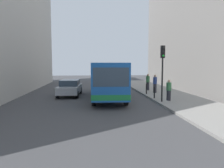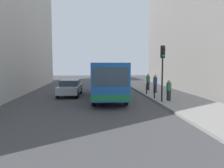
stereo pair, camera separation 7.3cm
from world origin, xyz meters
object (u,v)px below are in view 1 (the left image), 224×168
at_px(bus, 108,78).
at_px(pedestrian_near_signal, 169,90).
at_px(pedestrian_far_sidewalk, 148,82).
at_px(bollard_mid, 146,89).
at_px(traffic_light, 163,63).
at_px(pedestrian_mid_sidewalk, 155,84).
at_px(bollard_near, 154,92).
at_px(car_beside_bus, 70,87).

relative_size(bus, pedestrian_near_signal, 7.04).
bearing_deg(pedestrian_far_sidewalk, bollard_mid, 128.19).
relative_size(traffic_light, pedestrian_mid_sidewalk, 2.34).
height_order(traffic_light, pedestrian_far_sidewalk, traffic_light).
bearing_deg(bollard_near, pedestrian_far_sidewalk, 80.76).
xyz_separation_m(car_beside_bus, pedestrian_far_sidewalk, (7.95, 2.48, 0.22)).
height_order(traffic_light, pedestrian_mid_sidewalk, traffic_light).
relative_size(traffic_light, pedestrian_far_sidewalk, 2.39).
xyz_separation_m(pedestrian_near_signal, pedestrian_far_sidewalk, (0.13, 6.72, 0.08)).
bearing_deg(bus, car_beside_bus, -16.41).
distance_m(car_beside_bus, bollard_mid, 7.07).
height_order(bus, traffic_light, traffic_light).
distance_m(bus, car_beside_bus, 3.71).
distance_m(pedestrian_near_signal, pedestrian_far_sidewalk, 6.72).
bearing_deg(bollard_mid, car_beside_bus, 176.06).
relative_size(bollard_near, pedestrian_far_sidewalk, 0.55).
xyz_separation_m(traffic_light, pedestrian_far_sidewalk, (0.80, 7.16, -2.00)).
bearing_deg(bus, pedestrian_mid_sidewalk, -161.19).
bearing_deg(bollard_near, traffic_light, -86.45).
xyz_separation_m(bus, bollard_mid, (3.65, 0.66, -1.10)).
xyz_separation_m(car_beside_bus, pedestrian_near_signal, (7.82, -4.24, 0.15)).
xyz_separation_m(bollard_near, pedestrian_far_sidewalk, (0.90, 5.55, 0.38)).
bearing_deg(bus, pedestrian_near_signal, 147.16).
xyz_separation_m(pedestrian_near_signal, pedestrian_mid_sidewalk, (0.25, 4.50, 0.10)).
bearing_deg(car_beside_bus, pedestrian_mid_sidewalk, -175.19).
bearing_deg(bus, traffic_light, 138.86).
xyz_separation_m(bollard_near, pedestrian_mid_sidewalk, (1.03, 3.33, 0.40)).
xyz_separation_m(bus, pedestrian_near_signal, (4.42, -3.10, -0.79)).
xyz_separation_m(bollard_near, bollard_mid, (0.00, 2.59, 0.00)).
height_order(bollard_near, pedestrian_near_signal, pedestrian_near_signal).
xyz_separation_m(bus, car_beside_bus, (-3.40, 1.14, -0.94)).
xyz_separation_m(bus, bollard_near, (3.65, -1.93, -1.10)).
bearing_deg(pedestrian_near_signal, pedestrian_far_sidewalk, -9.19).
relative_size(car_beside_bus, pedestrian_mid_sidewalk, 2.57).
height_order(car_beside_bus, pedestrian_near_signal, pedestrian_near_signal).
distance_m(bus, pedestrian_near_signal, 5.46).
bearing_deg(traffic_light, car_beside_bus, 146.77).
relative_size(traffic_light, bollard_mid, 4.32).
height_order(bus, bollard_near, bus).
relative_size(bollard_mid, pedestrian_near_signal, 0.60).
xyz_separation_m(bollard_near, pedestrian_near_signal, (0.77, -1.17, 0.31)).
bearing_deg(pedestrian_near_signal, bus, 46.89).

